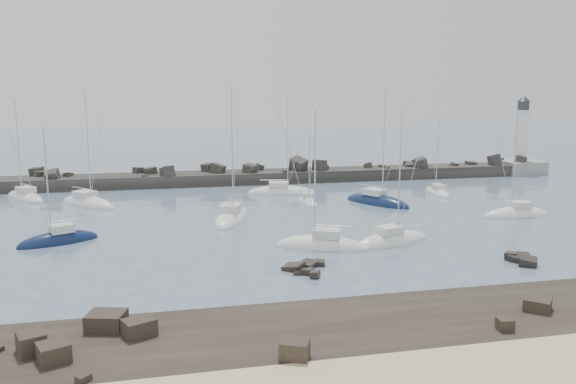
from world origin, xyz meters
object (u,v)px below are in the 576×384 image
Objects in this scene: sailboat_1 at (25,198)px; sailboat_2 at (59,241)px; sailboat_5 at (322,246)px; sailboat_3 at (232,219)px; sailboat_7 at (392,242)px; sailboat_8 at (377,202)px; sailboat_13 at (88,204)px; lighthouse at (520,156)px; sailboat_9 at (516,215)px; sailboat_4 at (282,193)px; sailboat_10 at (437,193)px; sailboat_6 at (308,203)px.

sailboat_1 reaches higher than sailboat_2.
sailboat_5 reaches higher than sailboat_2.
sailboat_3 is 1.18× the size of sailboat_7.
sailboat_1 is 26.47m from sailboat_2.
sailboat_13 is (-37.11, 7.27, -0.01)m from sailboat_8.
lighthouse is 61.65m from sailboat_3.
sailboat_9 is (50.68, 1.06, -0.01)m from sailboat_2.
lighthouse reaches higher than sailboat_5.
sailboat_3 is 21.45m from sailboat_13.
sailboat_4 reaches higher than sailboat_1.
sailboat_8 is 17.07m from sailboat_9.
sailboat_10 is at bearing 24.23° from sailboat_8.
sailboat_13 is at bearing 160.26° from sailboat_9.
sailboat_1 is at bearing 135.65° from sailboat_5.
sailboat_4 is at bearing 39.17° from sailboat_2.
sailboat_2 is at bearing -154.11° from sailboat_6.
sailboat_8 is at bearing -12.97° from sailboat_6.
sailboat_5 reaches higher than sailboat_9.
sailboat_4 is at bearing 59.34° from sailboat_3.
lighthouse is 1.17× the size of sailboat_2.
sailboat_4 reaches higher than sailboat_8.
sailboat_8 is 1.00× the size of sailboat_13.
sailboat_1 reaches higher than sailboat_9.
sailboat_5 is at bearing -63.10° from sailboat_3.
sailboat_13 is at bearing 132.51° from sailboat_5.
sailboat_9 is (26.17, 8.30, -0.00)m from sailboat_5.
sailboat_8 is at bearing 17.55° from sailboat_2.
sailboat_8 reaches higher than sailboat_10.
sailboat_4 reaches higher than sailboat_9.
sailboat_13 reaches higher than sailboat_5.
sailboat_3 is at bearing 135.96° from sailboat_7.
sailboat_2 is at bearing -160.11° from sailboat_3.
sailboat_4 is at bearing 137.13° from sailboat_8.
sailboat_2 is at bearing -71.20° from sailboat_1.
sailboat_1 is 51.40m from sailboat_7.
sailboat_5 is at bearing -47.49° from sailboat_13.
lighthouse is 48.53m from sailboat_6.
sailboat_5 is 7.04m from sailboat_7.
sailboat_3 is 33.50m from sailboat_9.
sailboat_9 is at bearing -82.69° from sailboat_10.
sailboat_13 is at bearing 88.95° from sailboat_2.
lighthouse is 1.43× the size of sailboat_6.
sailboat_7 is (-41.51, -40.26, -2.94)m from lighthouse.
sailboat_4 is at bearing 103.23° from sailboat_6.
sailboat_2 is 0.93× the size of sailboat_9.
lighthouse is at bearing 13.78° from sailboat_4.
sailboat_3 reaches higher than sailboat_8.
sailboat_9 is at bearing -19.74° from sailboat_13.
sailboat_13 reaches higher than sailboat_9.
sailboat_1 is at bearing 141.25° from sailboat_7.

